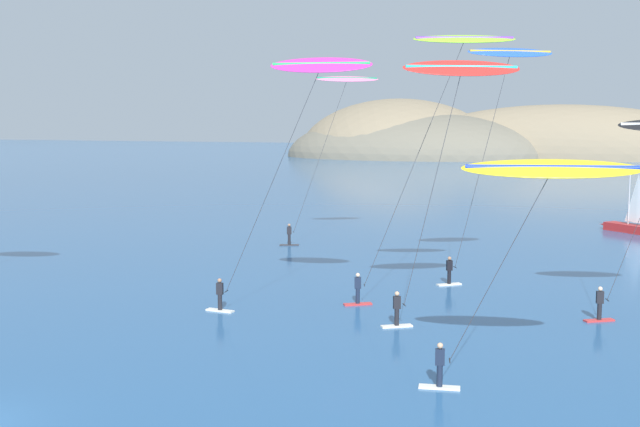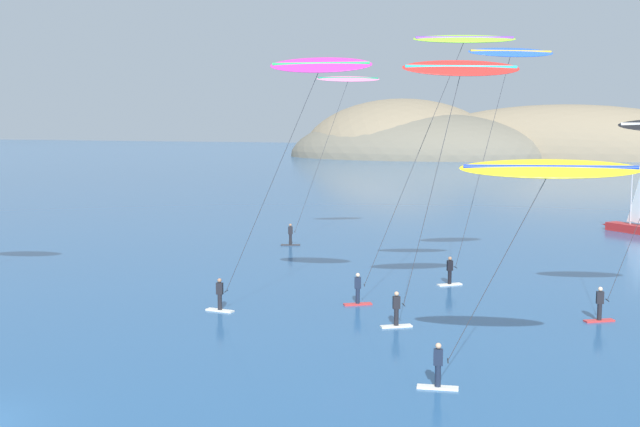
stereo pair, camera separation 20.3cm
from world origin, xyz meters
name	(u,v)px [view 2 (the right image)]	position (x,y,z in m)	size (l,w,h in m)	color
headland_island	(453,157)	(-21.96, 191.48, 0.00)	(114.06, 56.84, 30.98)	#6B6656
sailboat_near	(630,225)	(20.56, 55.32, 0.64)	(5.12, 4.64, 5.70)	#B22323
kitesurfer_pink	(342,96)	(-0.71, 39.96, 11.58)	(7.18, 4.24, 13.17)	#2D2D33
kitesurfer_yellow	(541,185)	(17.02, 9.77, 7.49)	(7.56, 2.59, 8.43)	silver
kitesurfer_magenta	(312,86)	(5.39, 17.66, 11.36)	(8.51, 2.22, 12.84)	silver
kitesurfer_lime	(453,65)	(11.36, 22.34, 12.52)	(8.40, 3.89, 14.15)	red
kitesurfer_blue	(506,70)	(13.12, 28.98, 12.60)	(6.29, 4.26, 14.01)	silver
kitesurfer_red	(456,88)	(12.34, 18.17, 11.19)	(6.08, 3.73, 12.57)	silver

